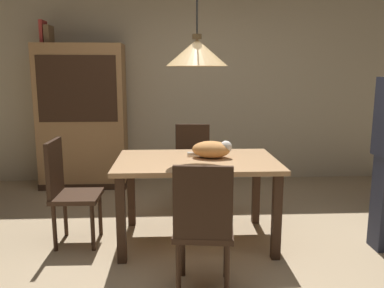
{
  "coord_description": "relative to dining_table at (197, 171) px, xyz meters",
  "views": [
    {
      "loc": [
        -0.16,
        -2.81,
        1.51
      ],
      "look_at": [
        0.02,
        0.72,
        0.85
      ],
      "focal_mm": 36.61,
      "sensor_mm": 36.0,
      "label": 1
    }
  ],
  "objects": [
    {
      "name": "ground",
      "position": [
        -0.05,
        -0.52,
        -0.65
      ],
      "size": [
        10.0,
        10.0,
        0.0
      ],
      "primitive_type": "plane",
      "color": "tan"
    },
    {
      "name": "back_wall",
      "position": [
        -0.05,
        2.13,
        0.8
      ],
      "size": [
        6.4,
        0.1,
        2.9
      ],
      "primitive_type": "cube",
      "color": "beige",
      "rests_on": "ground"
    },
    {
      "name": "dining_table",
      "position": [
        0.0,
        0.0,
        0.0
      ],
      "size": [
        1.4,
        0.9,
        0.75
      ],
      "color": "tan",
      "rests_on": "ground"
    },
    {
      "name": "chair_near_front",
      "position": [
        -0.01,
        -0.88,
        -0.14
      ],
      "size": [
        0.44,
        0.44,
        0.93
      ],
      "color": "#382316",
      "rests_on": "ground"
    },
    {
      "name": "chair_left_side",
      "position": [
        -1.13,
        0.0,
        -0.14
      ],
      "size": [
        0.41,
        0.41,
        0.93
      ],
      "color": "#382316",
      "rests_on": "ground"
    },
    {
      "name": "chair_far_back",
      "position": [
        0.01,
        0.88,
        -0.14
      ],
      "size": [
        0.43,
        0.43,
        0.93
      ],
      "color": "#382316",
      "rests_on": "ground"
    },
    {
      "name": "cat_sleeping",
      "position": [
        0.14,
        0.06,
        0.18
      ],
      "size": [
        0.4,
        0.28,
        0.16
      ],
      "color": "#E59951",
      "rests_on": "dining_table"
    },
    {
      "name": "pendant_lamp",
      "position": [
        0.0,
        0.0,
        1.01
      ],
      "size": [
        0.52,
        0.52,
        1.3
      ],
      "color": "#E5B775"
    },
    {
      "name": "hutch_bookcase",
      "position": [
        -1.38,
        1.8,
        0.24
      ],
      "size": [
        1.12,
        0.45,
        1.85
      ],
      "color": "#A87A4C",
      "rests_on": "ground"
    },
    {
      "name": "book_red_tall",
      "position": [
        -1.81,
        1.8,
        1.34
      ],
      "size": [
        0.04,
        0.22,
        0.28
      ],
      "primitive_type": "cube",
      "color": "#B73833",
      "rests_on": "hutch_bookcase"
    },
    {
      "name": "book_brown_thick",
      "position": [
        -1.74,
        1.8,
        1.31
      ],
      "size": [
        0.06,
        0.24,
        0.22
      ],
      "primitive_type": "cube",
      "color": "brown",
      "rests_on": "hutch_bookcase"
    }
  ]
}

